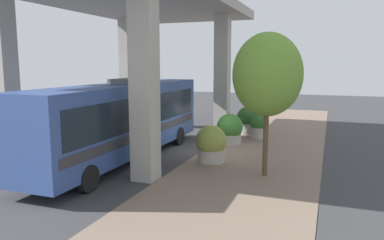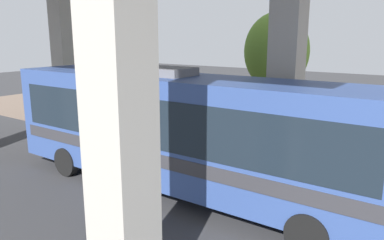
{
  "view_description": "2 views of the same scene",
  "coord_description": "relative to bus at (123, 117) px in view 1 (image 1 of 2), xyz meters",
  "views": [
    {
      "loc": [
        -6.2,
        18.19,
        4.53
      ],
      "look_at": [
        0.61,
        -0.08,
        1.6
      ],
      "focal_mm": 35.0,
      "sensor_mm": 36.0,
      "label": 1
    },
    {
      "loc": [
        11.57,
        9.7,
        4.75
      ],
      "look_at": [
        1.44,
        2.54,
        1.96
      ],
      "focal_mm": 35.0,
      "sensor_mm": 36.0,
      "label": 2
    }
  ],
  "objects": [
    {
      "name": "planter_extra",
      "position": [
        -5.06,
        -7.38,
        -1.23
      ],
      "size": [
        1.19,
        1.19,
        1.64
      ],
      "color": "#ADA89E",
      "rests_on": "ground"
    },
    {
      "name": "fire_hydrant",
      "position": [
        -3.31,
        -2.19,
        -1.61
      ],
      "size": [
        0.46,
        0.22,
        0.92
      ],
      "color": "#B21919",
      "rests_on": "ground"
    },
    {
      "name": "street_tree_near",
      "position": [
        -6.69,
        0.19,
        2.02
      ],
      "size": [
        2.76,
        2.76,
        5.77
      ],
      "color": "brown",
      "rests_on": "ground"
    },
    {
      "name": "overpass",
      "position": [
        1.12,
        -3.08,
        5.13
      ],
      "size": [
        9.4,
        18.83,
        8.3
      ],
      "color": "#ADA89E",
      "rests_on": "ground"
    },
    {
      "name": "planter_back",
      "position": [
        -3.99,
        -1.06,
        -1.23
      ],
      "size": [
        1.44,
        1.44,
        1.74
      ],
      "color": "#ADA89E",
      "rests_on": "ground"
    },
    {
      "name": "sidewalk_strip",
      "position": [
        -5.88,
        -3.08,
        -2.07
      ],
      "size": [
        6.0,
        40.0,
        0.02
      ],
      "color": "#7A6656",
      "rests_on": "ground"
    },
    {
      "name": "ground_plane",
      "position": [
        -2.88,
        -3.08,
        -2.08
      ],
      "size": [
        80.0,
        80.0,
        0.0
      ],
      "primitive_type": "plane",
      "color": "#38383A",
      "rests_on": "ground"
    },
    {
      "name": "bus",
      "position": [
        0.0,
        0.0,
        0.0
      ],
      "size": [
        2.55,
        12.51,
        3.84
      ],
      "color": "#334C8C",
      "rests_on": "ground"
    },
    {
      "name": "planter_front",
      "position": [
        -4.08,
        -8.56,
        -1.19
      ],
      "size": [
        1.38,
        1.38,
        1.8
      ],
      "color": "#ADA89E",
      "rests_on": "ground"
    },
    {
      "name": "planter_middle",
      "position": [
        -3.76,
        -5.31,
        -1.25
      ],
      "size": [
        1.49,
        1.49,
        1.73
      ],
      "color": "#ADA89E",
      "rests_on": "ground"
    }
  ]
}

